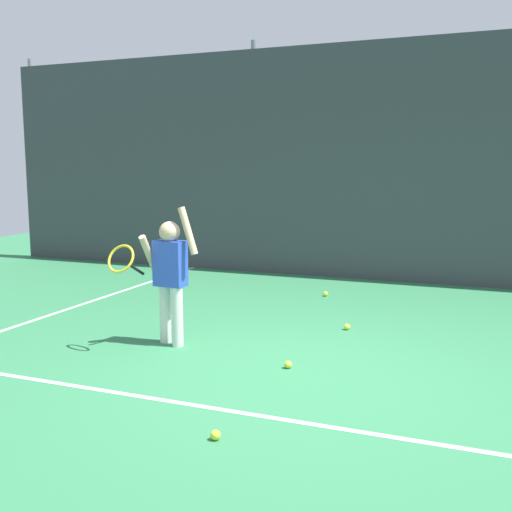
% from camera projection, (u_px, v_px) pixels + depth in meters
% --- Properties ---
extents(ground_plane, '(20.00, 20.00, 0.00)m').
position_uv_depth(ground_plane, '(302.00, 372.00, 5.06)').
color(ground_plane, '#2D7247').
extents(court_line_baseline, '(9.00, 0.05, 0.00)m').
position_uv_depth(court_line_baseline, '(260.00, 416.00, 4.16)').
color(court_line_baseline, white).
rests_on(court_line_baseline, ground).
extents(court_line_sideline, '(0.05, 9.00, 0.00)m').
position_uv_depth(court_line_sideline, '(61.00, 311.00, 7.19)').
color(court_line_sideline, white).
rests_on(court_line_sideline, ground).
extents(back_fence_windscreen, '(13.75, 0.08, 3.57)m').
position_uv_depth(back_fence_windscreen, '(392.00, 163.00, 8.92)').
color(back_fence_windscreen, '#383D42').
rests_on(back_fence_windscreen, ground).
extents(fence_post_0, '(0.09, 0.09, 3.72)m').
position_uv_depth(fence_post_0, '(35.00, 160.00, 11.41)').
color(fence_post_0, slate).
rests_on(fence_post_0, ground).
extents(fence_post_1, '(0.09, 0.09, 3.72)m').
position_uv_depth(fence_post_1, '(254.00, 159.00, 9.78)').
color(fence_post_1, slate).
rests_on(fence_post_1, ground).
extents(tennis_player, '(0.75, 0.57, 1.35)m').
position_uv_depth(tennis_player, '(168.00, 271.00, 5.75)').
color(tennis_player, silver).
rests_on(tennis_player, ground).
extents(tennis_ball_0, '(0.07, 0.07, 0.07)m').
position_uv_depth(tennis_ball_0, '(347.00, 327.00, 6.38)').
color(tennis_ball_0, '#CCE033').
rests_on(tennis_ball_0, ground).
extents(tennis_ball_1, '(0.07, 0.07, 0.07)m').
position_uv_depth(tennis_ball_1, '(288.00, 365.00, 5.15)').
color(tennis_ball_1, '#CCE033').
rests_on(tennis_ball_1, ground).
extents(tennis_ball_2, '(0.07, 0.07, 0.07)m').
position_uv_depth(tennis_ball_2, '(215.00, 435.00, 3.79)').
color(tennis_ball_2, '#CCE033').
rests_on(tennis_ball_2, ground).
extents(tennis_ball_3, '(0.07, 0.07, 0.07)m').
position_uv_depth(tennis_ball_3, '(326.00, 294.00, 8.05)').
color(tennis_ball_3, '#CCE033').
rests_on(tennis_ball_3, ground).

